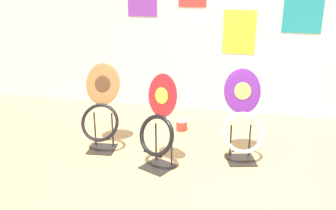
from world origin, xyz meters
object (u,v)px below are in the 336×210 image
object	(u,v)px
toilet_seat_display_woodgrain	(101,109)
paint_can	(182,125)
toilet_seat_display_crimson_swirl	(158,128)
toilet_seat_display_purple_note	(243,119)

from	to	relation	value
toilet_seat_display_woodgrain	paint_can	distance (m)	1.07
toilet_seat_display_crimson_swirl	toilet_seat_display_woodgrain	size ratio (longest dim) A/B	1.02
toilet_seat_display_purple_note	toilet_seat_display_crimson_swirl	xyz separation A→B (m)	(-0.77, -0.36, -0.02)
toilet_seat_display_crimson_swirl	toilet_seat_display_woodgrain	distance (m)	0.75
toilet_seat_display_crimson_swirl	toilet_seat_display_woodgrain	bearing A→B (deg)	157.49
toilet_seat_display_crimson_swirl	paint_can	xyz separation A→B (m)	(0.04, 0.97, -0.35)
toilet_seat_display_purple_note	paint_can	distance (m)	1.02
toilet_seat_display_purple_note	toilet_seat_display_woodgrain	distance (m)	1.47
paint_can	toilet_seat_display_crimson_swirl	bearing A→B (deg)	-92.32
toilet_seat_display_purple_note	toilet_seat_display_woodgrain	bearing A→B (deg)	-177.26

